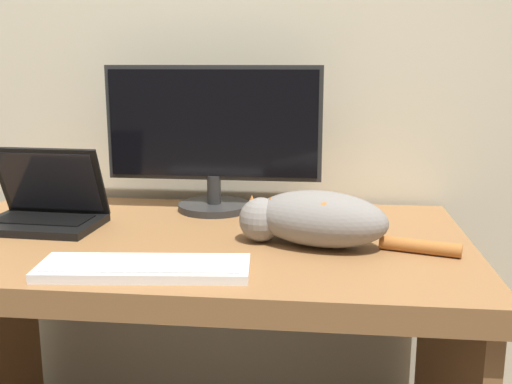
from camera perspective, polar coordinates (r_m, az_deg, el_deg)
wall_back at (r=1.90m, az=-3.26°, el=17.07°), size 6.40×0.06×2.60m
desk at (r=1.57m, az=-5.67°, el=-9.57°), size 1.36×0.78×0.71m
monitor at (r=1.73m, az=-3.95°, el=5.35°), size 0.62×0.21×0.42m
laptop at (r=1.68m, az=-19.51°, el=-1.65°), size 0.31×0.22×0.21m
external_keyboard at (r=1.27m, az=-10.60°, el=-7.11°), size 0.45×0.18×0.02m
cat at (r=1.43m, az=5.62°, el=-2.46°), size 0.52×0.26×0.13m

